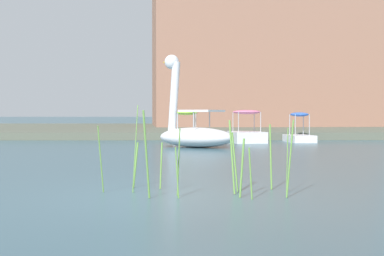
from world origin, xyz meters
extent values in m
plane|color=#385966|center=(0.00, 0.00, 0.00)|extent=(500.43, 500.43, 0.00)
cube|color=#5B6051|center=(0.00, 32.45, 0.20)|extent=(146.25, 26.84, 0.39)
ellipsoid|color=white|center=(0.54, 13.15, 0.40)|extent=(3.66, 3.11, 0.80)
cylinder|color=white|center=(-0.36, 13.68, 2.05)|extent=(0.63, 0.55, 2.84)
sphere|color=white|center=(-0.45, 13.73, 3.46)|extent=(0.81, 0.81, 0.59)
cone|color=yellow|center=(-0.66, 13.85, 3.46)|extent=(0.51, 0.48, 0.32)
cube|color=white|center=(0.76, 13.02, 1.46)|extent=(1.90, 1.94, 0.08)
cylinder|color=silver|center=(1.09, 13.59, 1.13)|extent=(0.04, 0.04, 0.66)
cylinder|color=silver|center=(0.43, 12.46, 1.13)|extent=(0.04, 0.04, 0.66)
cube|color=white|center=(5.51, 17.35, 0.17)|extent=(1.30, 2.10, 0.34)
ellipsoid|color=blue|center=(5.51, 17.35, 1.31)|extent=(0.97, 1.19, 0.20)
cylinder|color=#B7B7BF|center=(5.12, 17.74, 0.82)|extent=(0.04, 0.04, 0.98)
cylinder|color=#B7B7BF|center=(5.79, 17.82, 0.82)|extent=(0.04, 0.04, 0.98)
cylinder|color=#B7B7BF|center=(5.22, 16.87, 0.82)|extent=(0.04, 0.04, 0.98)
cylinder|color=#B7B7BF|center=(5.90, 16.95, 0.82)|extent=(0.04, 0.04, 0.98)
cube|color=white|center=(2.95, 16.98, 0.25)|extent=(1.73, 2.51, 0.51)
ellipsoid|color=pink|center=(2.95, 16.98, 1.43)|extent=(1.49, 1.65, 0.20)
cylinder|color=#B7B7BF|center=(2.35, 17.50, 0.97)|extent=(0.04, 0.04, 0.92)
cylinder|color=#B7B7BF|center=(3.39, 17.64, 0.97)|extent=(0.04, 0.04, 0.92)
cylinder|color=#B7B7BF|center=(2.51, 16.32, 0.97)|extent=(0.04, 0.04, 0.92)
cylinder|color=#B7B7BF|center=(3.55, 16.46, 0.97)|extent=(0.04, 0.04, 0.92)
cube|color=white|center=(0.13, 17.37, 0.18)|extent=(1.37, 2.08, 0.37)
ellipsoid|color=#8CCC38|center=(0.13, 17.37, 1.39)|extent=(1.12, 1.31, 0.20)
cylinder|color=#B7B7BF|center=(-0.32, 17.86, 0.88)|extent=(0.04, 0.04, 1.02)
cylinder|color=#B7B7BF|center=(0.53, 17.90, 0.88)|extent=(0.04, 0.04, 1.02)
cylinder|color=#B7B7BF|center=(-0.27, 16.85, 0.88)|extent=(0.04, 0.04, 1.02)
cylinder|color=#B7B7BF|center=(0.57, 16.89, 0.88)|extent=(0.04, 0.04, 1.02)
cube|color=#996B56|center=(5.88, 36.09, 7.48)|extent=(17.81, 12.16, 14.18)
cylinder|color=#669942|center=(0.06, -0.12, 0.41)|extent=(0.07, 0.10, 0.81)
cylinder|color=#669942|center=(1.21, -0.27, 0.41)|extent=(0.07, 0.04, 0.81)
cylinder|color=#669942|center=(-0.72, 1.13, 0.41)|extent=(0.11, 0.15, 0.82)
cylinder|color=#669942|center=(-1.25, 0.44, 0.57)|extent=(0.09, 0.17, 1.14)
cylinder|color=#669942|center=(1.70, 0.90, 0.58)|extent=(0.04, 0.18, 1.15)
cylinder|color=#669942|center=(-0.42, -0.22, 0.70)|extent=(0.11, 0.17, 1.40)
cylinder|color=#669942|center=(1.04, 0.63, 0.51)|extent=(0.11, 0.17, 1.01)
cylinder|color=#669942|center=(-0.25, 0.98, 0.41)|extent=(0.06, 0.15, 0.83)
cylinder|color=#669942|center=(1.86, -0.08, 0.62)|extent=(0.14, 0.06, 1.25)
cylinder|color=#669942|center=(0.97, 0.34, 0.62)|extent=(0.11, 0.19, 1.23)
cylinder|color=#669942|center=(-0.67, 0.56, 0.75)|extent=(0.09, 0.18, 1.49)
cylinder|color=#669942|center=(0.08, -0.01, 0.56)|extent=(0.07, 0.18, 1.10)
cylinder|color=#669942|center=(1.91, 0.45, 0.55)|extent=(0.05, 0.06, 1.11)
cylinder|color=#669942|center=(1.10, -0.05, 0.47)|extent=(0.10, 0.10, 0.95)
camera|label=1|loc=(0.24, -8.87, 1.34)|focal=51.72mm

